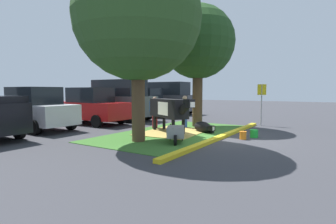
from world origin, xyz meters
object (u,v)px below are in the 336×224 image
at_px(shade_tree_left, 138,17).
at_px(parking_sign, 262,97).
at_px(shade_tree_right, 198,43).
at_px(bucket_orange, 243,135).
at_px(suv_dark_grey, 168,98).
at_px(hatchback_white, 35,109).
at_px(calf_lying, 203,127).
at_px(bucket_green, 254,133).
at_px(suv_black, 119,100).
at_px(person_handler, 185,111).
at_px(sedan_red, 91,106).
at_px(cow_holstein, 169,109).
at_px(person_visitor_near, 155,112).
at_px(sedan_silver, 144,103).
at_px(wheelbarrow, 176,132).

distance_m(shade_tree_left, parking_sign, 8.07).
relative_size(shade_tree_right, bucket_orange, 19.83).
bearing_deg(parking_sign, bucket_orange, -174.55).
bearing_deg(shade_tree_left, suv_dark_grey, 27.52).
xyz_separation_m(shade_tree_right, hatchback_white, (-5.21, 5.91, -3.28)).
relative_size(shade_tree_left, calf_lying, 5.18).
relative_size(bucket_green, suv_dark_grey, 0.07).
distance_m(calf_lying, bucket_orange, 2.13).
height_order(shade_tree_left, suv_dark_grey, shade_tree_left).
bearing_deg(suv_black, calf_lying, -104.77).
height_order(person_handler, sedan_red, sedan_red).
height_order(shade_tree_left, shade_tree_right, shade_tree_left).
xyz_separation_m(cow_holstein, person_visitor_near, (0.78, 1.34, -0.24)).
bearing_deg(bucket_orange, suv_dark_grey, 46.98).
bearing_deg(shade_tree_right, person_handler, 164.37).
relative_size(shade_tree_left, parking_sign, 3.08).
relative_size(cow_holstein, sedan_silver, 0.66).
height_order(cow_holstein, bucket_orange, cow_holstein).
bearing_deg(calf_lying, wheelbarrow, -175.54).
bearing_deg(shade_tree_left, sedan_red, 64.57).
xyz_separation_m(shade_tree_left, person_visitor_near, (3.07, 1.46, -3.62)).
relative_size(person_visitor_near, parking_sign, 0.71).
distance_m(parking_sign, bucket_green, 4.21).
bearing_deg(parking_sign, sedan_silver, 84.85).
bearing_deg(bucket_orange, person_visitor_near, 82.65).
height_order(cow_holstein, calf_lying, cow_holstein).
xyz_separation_m(shade_tree_right, sedan_silver, (2.96, 5.73, -3.28)).
xyz_separation_m(hatchback_white, suv_dark_grey, (10.78, -0.52, 0.29)).
bearing_deg(hatchback_white, sedan_red, -8.40).
distance_m(parking_sign, sedan_red, 9.29).
bearing_deg(bucket_orange, shade_tree_right, 52.80).
bearing_deg(bucket_orange, suv_black, 74.01).
relative_size(person_handler, wheelbarrow, 1.05).
xyz_separation_m(hatchback_white, sedan_silver, (8.17, -0.18, 0.00)).
bearing_deg(hatchback_white, suv_dark_grey, -2.77).
distance_m(bucket_green, hatchback_white, 9.94).
relative_size(person_visitor_near, suv_dark_grey, 0.34).
height_order(hatchback_white, suv_black, suv_black).
height_order(calf_lying, hatchback_white, hatchback_white).
height_order(person_handler, bucket_green, person_handler).
xyz_separation_m(person_visitor_near, wheelbarrow, (-2.57, -2.74, -0.45)).
xyz_separation_m(person_handler, suv_dark_grey, (6.46, 5.14, 0.41)).
relative_size(wheelbarrow, parking_sign, 0.70).
bearing_deg(person_handler, suv_black, 79.29).
bearing_deg(person_handler, cow_holstein, -174.16).
distance_m(person_visitor_near, sedan_silver, 6.41).
bearing_deg(sedan_silver, hatchback_white, 178.76).
bearing_deg(sedan_silver, bucket_green, -117.24).
bearing_deg(calf_lying, shade_tree_right, 34.10).
xyz_separation_m(shade_tree_right, person_visitor_near, (-1.78, 1.42, -3.43)).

